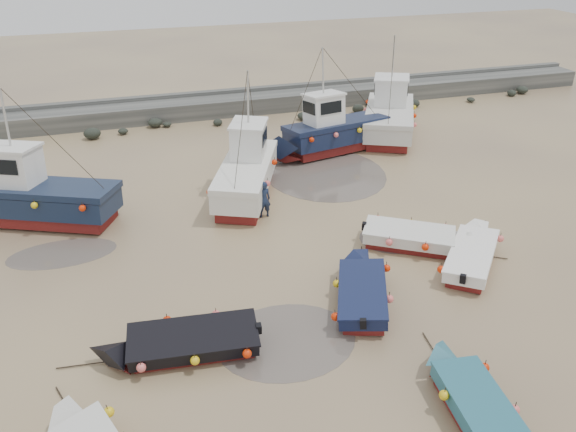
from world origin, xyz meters
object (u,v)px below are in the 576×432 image
Objects in this scene: dinghy_1 at (364,288)px; dinghy_2 at (472,395)px; dinghy_4 at (182,340)px; dinghy_5 at (418,236)px; cabin_boat_3 at (390,113)px; cabin_boat_0 at (25,196)px; dinghy_3 at (474,252)px; person at (264,216)px; cabin_boat_1 at (248,167)px; cabin_boat_2 at (329,131)px.

dinghy_1 and dinghy_2 have the same top height.
dinghy_4 is 11.26m from dinghy_5.
cabin_boat_3 reaches higher than dinghy_1.
cabin_boat_0 reaches higher than dinghy_1.
dinghy_3 is 2.89× the size of person.
dinghy_3 is 0.55× the size of cabin_boat_1.
dinghy_5 is at bearing 136.71° from person.
dinghy_5 is (-1.63, 1.79, 0.01)m from dinghy_3.
dinghy_1 is at bearing -127.20° from dinghy_3.
cabin_boat_1 is 7.08m from cabin_boat_2.
cabin_boat_0 is at bearing 163.43° from dinghy_1.
dinghy_5 is 7.33m from person.
dinghy_1 and dinghy_4 have the same top height.
cabin_boat_2 is 5.18× the size of person.
dinghy_2 is 3.01× the size of person.
dinghy_1 is at bearing -91.02° from cabin_boat_3.
dinghy_1 is 16.22m from cabin_boat_0.
dinghy_5 is 3.04× the size of person.
dinghy_5 is (3.77, 2.79, 0.00)m from dinghy_1.
dinghy_5 is 0.57× the size of cabin_boat_0.
cabin_boat_2 reaches higher than dinghy_2.
cabin_boat_3 reaches higher than person.
cabin_boat_1 is (-1.86, 10.51, 0.80)m from dinghy_1.
cabin_boat_3 is 14.37m from person.
dinghy_4 is 18.84m from cabin_boat_2.
dinghy_3 is at bearing -29.50° from cabin_boat_1.
dinghy_5 is 14.88m from cabin_boat_3.
cabin_boat_0 is at bearing -135.85° from cabin_boat_3.
cabin_boat_2 reaches higher than dinghy_1.
dinghy_4 is at bearing -129.10° from cabin_boat_0.
cabin_boat_2 is (5.93, 3.87, 0.02)m from cabin_boat_1.
cabin_boat_3 is (5.15, 2.24, -0.03)m from cabin_boat_2.
dinghy_2 is at bearing -116.22° from cabin_boat_0.
cabin_boat_0 is 10.62m from cabin_boat_1.
dinghy_2 is 0.58× the size of cabin_boat_2.
dinghy_3 is 13.46m from cabin_boat_2.
cabin_boat_1 is 12.65m from cabin_boat_3.
cabin_boat_0 reaches higher than dinghy_3.
dinghy_1 is 14.96m from cabin_boat_2.
person is (-5.59, 4.72, -0.54)m from dinghy_5.
dinghy_1 is 4.69m from dinghy_5.
cabin_boat_2 reaches higher than dinghy_3.
person is (5.03, 8.46, -0.54)m from dinghy_4.
cabin_boat_1 reaches higher than dinghy_5.
dinghy_3 is at bearing 62.48° from dinghy_2.
dinghy_3 and dinghy_5 have the same top height.
cabin_boat_1 is at bearing -64.65° from cabin_boat_0.
dinghy_3 is at bearing -74.77° from dinghy_4.
cabin_boat_3 is at bearing -49.47° from cabin_boat_0.
cabin_boat_2 is (16.55, 4.04, 0.03)m from cabin_boat_0.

